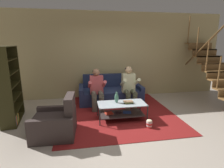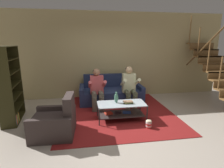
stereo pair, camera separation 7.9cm
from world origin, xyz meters
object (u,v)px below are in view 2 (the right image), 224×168
Objects in this scene: book_stack at (128,102)px; person_seated_right at (130,85)px; coffee_table at (121,109)px; vase at (116,98)px; bookshelf at (8,89)px; couch at (111,93)px; armchair at (56,122)px; popcorn_tub at (149,124)px; person_seated_left at (97,87)px.

person_seated_right is at bearing 73.61° from book_stack.
vase is (-0.11, 0.06, 0.27)m from coffee_table.
coffee_table is at bearing -116.34° from person_seated_right.
person_seated_right is at bearing 56.29° from vase.
person_seated_right is 0.66× the size of bookshelf.
book_stack is at bearing -81.76° from couch.
bookshelf is 2.06× the size of armchair.
vase is at bearing 22.80° from armchair.
armchair is (-1.67, -0.49, -0.19)m from book_stack.
person_seated_right is at bearing 93.58° from popcorn_tub.
couch reaches higher than vase.
coffee_table is 0.65× the size of bookshelf.
person_seated_right is at bearing 63.66° from coffee_table.
armchair is at bearing -35.94° from bookshelf.
couch is 7.88× the size of book_stack.
bookshelf is (-3.13, -0.54, 0.15)m from person_seated_right.
bookshelf reaches higher than person_seated_left.
person_seated_left is at bearing 116.91° from vase.
person_seated_left is 6.04× the size of popcorn_tub.
couch is 2.27× the size of armchair.
book_stack is at bearing -9.69° from coffee_table.
bookshelf is 1.57m from armchair.
coffee_table is 0.25m from book_stack.
book_stack is at bearing -106.39° from person_seated_right.
couch is 0.83m from person_seated_right.
bookshelf is at bearing 172.66° from coffee_table.
person_seated_right is (0.97, 0.00, 0.02)m from person_seated_left.
person_seated_right is 1.02× the size of coffee_table.
book_stack is 1.75m from armchair.
book_stack is at bearing 16.38° from armchair.
armchair reaches higher than couch.
person_seated_left is at bearing 55.36° from armchair.
person_seated_right is 3.18m from bookshelf.
person_seated_left is 0.97m from person_seated_right.
couch is 1.41m from vase.
vase is 0.31× the size of armchair.
vase is at bearing -63.09° from person_seated_left.
armchair is at bearing 179.23° from popcorn_tub.
popcorn_tub is (0.09, -1.43, -0.56)m from person_seated_right.
book_stack reaches higher than popcorn_tub.
popcorn_tub is at bearing -73.94° from couch.
vase is 1.00m from popcorn_tub.
armchair is at bearing -157.20° from vase.
coffee_table is 4.65× the size of book_stack.
coffee_table is 1.34× the size of armchair.
book_stack is 0.14× the size of bookshelf.
couch is at bearing 53.51° from armchair.
person_seated_left is at bearing -130.77° from couch.
popcorn_tub is at bearing -55.19° from book_stack.
popcorn_tub is at bearing -45.88° from coffee_table.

